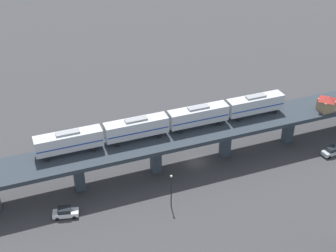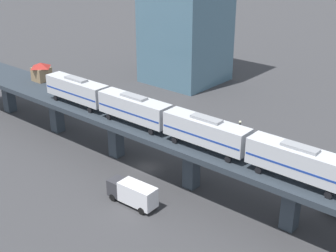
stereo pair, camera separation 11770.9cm
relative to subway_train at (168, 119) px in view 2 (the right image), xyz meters
name	(u,v)px [view 2 (the right image)]	position (x,y,z in m)	size (l,w,h in m)	color
ground_plane	(147,168)	(1.37, 5.44, -10.00)	(400.00, 400.00, 0.00)	#38383A
elevated_viaduct	(147,130)	(1.37, 5.26, -3.59)	(8.98, 92.05, 7.46)	#283039
subway_train	(168,119)	(0.00, 0.00, 0.00)	(3.15, 49.82, 4.45)	silver
signal_hut	(41,71)	(3.59, 33.63, -0.74)	(3.24, 3.24, 3.40)	#8C7251
street_car_silver	(71,107)	(8.97, 32.71, -9.06)	(2.37, 4.59, 1.89)	#B7BABF
delivery_truck	(133,193)	(-7.13, 0.00, -8.24)	(2.65, 7.29, 3.20)	#333338
street_lamp	(239,138)	(12.08, -3.98, -5.89)	(0.44, 0.44, 6.94)	black
office_tower	(186,3)	(38.96, 27.89, 8.00)	(16.00, 16.00, 36.00)	slate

